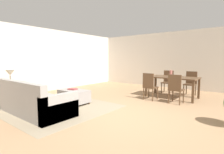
# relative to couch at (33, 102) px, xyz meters

# --- Properties ---
(ground_plane) EXTENTS (10.80, 10.80, 0.00)m
(ground_plane) POSITION_rel_couch_xyz_m (1.88, 1.23, -0.28)
(ground_plane) COLOR #9E7A56
(wall_back) EXTENTS (9.00, 0.12, 2.70)m
(wall_back) POSITION_rel_couch_xyz_m (1.88, 6.23, 1.07)
(wall_back) COLOR beige
(wall_back) RESTS_ON ground_plane
(wall_left) EXTENTS (0.12, 11.00, 2.70)m
(wall_left) POSITION_rel_couch_xyz_m (-2.62, 1.73, 1.07)
(wall_left) COLOR beige
(wall_left) RESTS_ON ground_plane
(area_rug) EXTENTS (3.00, 2.80, 0.01)m
(area_rug) POSITION_rel_couch_xyz_m (0.03, 0.67, -0.28)
(area_rug) COLOR gray
(area_rug) RESTS_ON ground_plane
(couch) EXTENTS (2.28, 0.97, 0.86)m
(couch) POSITION_rel_couch_xyz_m (0.00, 0.00, 0.00)
(couch) COLOR gray
(couch) RESTS_ON ground_plane
(ottoman_table) EXTENTS (0.96, 0.57, 0.43)m
(ottoman_table) POSITION_rel_couch_xyz_m (0.06, 1.29, -0.04)
(ottoman_table) COLOR gray
(ottoman_table) RESTS_ON ground_plane
(side_table) EXTENTS (0.40, 0.40, 0.54)m
(side_table) POSITION_rel_couch_xyz_m (-1.44, 0.04, 0.15)
(side_table) COLOR brown
(side_table) RESTS_ON ground_plane
(table_lamp) EXTENTS (0.26, 0.26, 0.52)m
(table_lamp) POSITION_rel_couch_xyz_m (-1.44, 0.04, 0.67)
(table_lamp) COLOR brown
(table_lamp) RESTS_ON side_table
(dining_table) EXTENTS (1.74, 0.93, 0.76)m
(dining_table) POSITION_rel_couch_xyz_m (2.18, 4.02, 0.39)
(dining_table) COLOR #513823
(dining_table) RESTS_ON ground_plane
(dining_chair_near_left) EXTENTS (0.42, 0.42, 0.92)m
(dining_chair_near_left) POSITION_rel_couch_xyz_m (1.71, 3.18, 0.23)
(dining_chair_near_left) COLOR #513823
(dining_chair_near_left) RESTS_ON ground_plane
(dining_chair_near_right) EXTENTS (0.41, 0.41, 0.92)m
(dining_chair_near_right) POSITION_rel_couch_xyz_m (2.58, 3.21, 0.23)
(dining_chair_near_right) COLOR #513823
(dining_chair_near_right) RESTS_ON ground_plane
(dining_chair_far_left) EXTENTS (0.42, 0.42, 0.92)m
(dining_chair_far_left) POSITION_rel_couch_xyz_m (1.72, 4.85, 0.23)
(dining_chair_far_left) COLOR #513823
(dining_chair_far_left) RESTS_ON ground_plane
(dining_chair_far_right) EXTENTS (0.41, 0.41, 0.92)m
(dining_chair_far_right) POSITION_rel_couch_xyz_m (2.60, 4.87, 0.23)
(dining_chair_far_right) COLOR #513823
(dining_chair_far_right) RESTS_ON ground_plane
(vase_centerpiece) EXTENTS (0.09, 0.09, 0.23)m
(vase_centerpiece) POSITION_rel_couch_xyz_m (2.13, 4.02, 0.59)
(vase_centerpiece) COLOR #B26659
(vase_centerpiece) RESTS_ON dining_table
(book_on_ottoman) EXTENTS (0.29, 0.25, 0.03)m
(book_on_ottoman) POSITION_rel_couch_xyz_m (-0.02, 1.30, 0.16)
(book_on_ottoman) COLOR maroon
(book_on_ottoman) RESTS_ON ottoman_table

